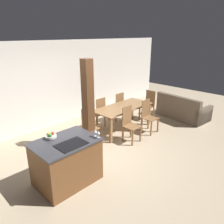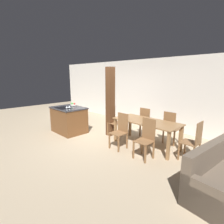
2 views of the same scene
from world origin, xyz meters
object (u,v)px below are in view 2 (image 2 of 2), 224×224
at_px(wine_glass_near, 67,107).
at_px(dining_chair_head_end, 114,121).
at_px(fruit_bowl, 74,105).
at_px(dining_chair_foot_end, 193,141).
at_px(kitchen_island, 69,120).
at_px(dining_chair_near_left, 120,130).
at_px(wine_glass_middle, 69,107).
at_px(dining_table, 146,124).
at_px(dining_chair_far_left, 146,122).
at_px(timber_post, 110,102).
at_px(dining_chair_near_right, 146,138).
at_px(dining_chair_far_right, 171,127).

bearing_deg(wine_glass_near, dining_chair_head_end, 57.01).
height_order(fruit_bowl, dining_chair_foot_end, fruit_bowl).
height_order(kitchen_island, dining_chair_near_left, dining_chair_near_left).
bearing_deg(dining_chair_head_end, dining_chair_near_left, -125.31).
bearing_deg(dining_chair_foot_end, kitchen_island, -77.22).
bearing_deg(wine_glass_middle, dining_table, 28.79).
relative_size(wine_glass_middle, dining_chair_far_left, 0.15).
relative_size(wine_glass_near, timber_post, 0.06).
bearing_deg(fruit_bowl, dining_chair_foot_end, 8.44).
bearing_deg(wine_glass_middle, dining_chair_near_right, 11.97).
xyz_separation_m(fruit_bowl, dining_chair_far_right, (3.29, 1.27, -0.46)).
relative_size(dining_chair_far_left, dining_chair_foot_end, 1.00).
relative_size(dining_chair_far_left, dining_chair_far_right, 1.00).
distance_m(kitchen_island, dining_chair_head_end, 1.66).
bearing_deg(dining_table, wine_glass_middle, -151.21).
distance_m(wine_glass_middle, timber_post, 1.37).
bearing_deg(wine_glass_near, wine_glass_middle, 90.00).
bearing_deg(dining_chair_far_left, dining_table, 123.95).
relative_size(dining_table, dining_chair_near_left, 1.93).
height_order(wine_glass_near, dining_chair_foot_end, wine_glass_near).
relative_size(wine_glass_middle, dining_chair_near_left, 0.15).
relative_size(kitchen_island, dining_table, 0.64).
bearing_deg(wine_glass_middle, dining_chair_near_left, 17.60).
bearing_deg(kitchen_island, wine_glass_near, -34.47).
bearing_deg(wine_glass_middle, kitchen_island, 152.73).
bearing_deg(dining_chair_near_left, dining_chair_far_left, 90.00).
bearing_deg(timber_post, dining_chair_near_left, -29.89).
relative_size(wine_glass_middle, dining_chair_head_end, 0.15).
xyz_separation_m(dining_chair_head_end, timber_post, (-0.08, -0.07, 0.65)).
xyz_separation_m(wine_glass_middle, dining_chair_near_left, (1.76, 0.56, -0.53)).
relative_size(dining_table, dining_chair_head_end, 1.93).
height_order(dining_chair_far_right, dining_chair_foot_end, same).
relative_size(dining_table, dining_chair_near_right, 1.93).
bearing_deg(dining_chair_foot_end, wine_glass_middle, -71.22).
bearing_deg(dining_chair_head_end, dining_chair_foot_end, -90.00).
xyz_separation_m(dining_chair_far_right, dining_chair_head_end, (-1.78, -0.65, 0.00)).
bearing_deg(dining_table, wine_glass_near, -149.39).
xyz_separation_m(fruit_bowl, timber_post, (1.43, 0.55, 0.19)).
distance_m(wine_glass_near, dining_chair_far_right, 3.31).
xyz_separation_m(fruit_bowl, dining_chair_far_left, (2.42, 1.27, -0.46)).
distance_m(dining_table, dining_chair_far_right, 0.79).
bearing_deg(wine_glass_near, fruit_bowl, 134.80).
bearing_deg(fruit_bowl, timber_post, 21.07).
relative_size(kitchen_island, dining_chair_near_left, 1.23).
relative_size(kitchen_island, wine_glass_near, 8.35).
bearing_deg(dining_chair_foot_end, fruit_bowl, -81.56).
relative_size(dining_chair_far_right, dining_chair_foot_end, 1.00).
height_order(fruit_bowl, wine_glass_near, wine_glass_near).
distance_m(wine_glass_near, dining_chair_foot_end, 3.81).
relative_size(dining_chair_near_left, dining_chair_far_right, 1.00).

